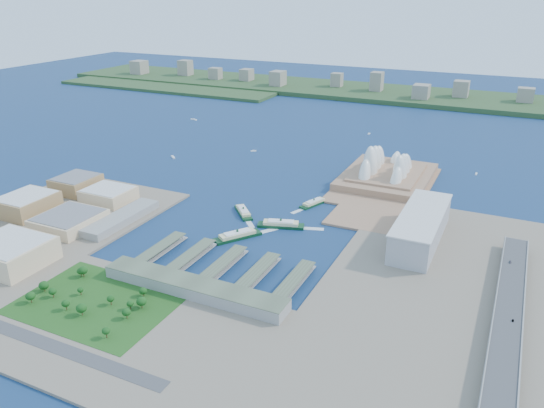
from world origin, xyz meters
The scene contains 25 objects.
ground centered at (0.00, 0.00, 0.00)m, with size 3000.00×3000.00×0.00m, color #10274E.
west_land centered at (-250.00, -105.00, 1.50)m, with size 220.00×390.00×3.00m, color #796D5D.
south_land centered at (0.00, -210.00, 1.50)m, with size 720.00×180.00×3.00m, color #796D5D.
east_land centered at (240.00, -50.00, 1.50)m, with size 240.00×500.00×3.00m, color #796D5D.
peninsula centered at (107.50, 260.00, 1.50)m, with size 135.00×220.00×3.00m, color #9B7154.
far_shore centered at (0.00, 980.00, 6.00)m, with size 2200.00×260.00×12.00m, color #2D4926.
opera_house centered at (105.00, 280.00, 32.00)m, with size 134.00×180.00×58.00m, color white, non-canonical shape.
toaster_building centered at (195.00, 80.00, 20.50)m, with size 45.00×155.00×35.00m, color #99999F.
expressway centered at (300.00, -60.00, 8.93)m, with size 26.00×340.00×11.85m, color gray, non-canonical shape.
west_buildings centered at (-250.00, -70.00, 16.50)m, with size 200.00×280.00×27.00m, color #9C7A4E, non-canonical shape.
ferry_wharves centered at (14.00, -75.00, 4.65)m, with size 184.00×90.00×9.30m, color #4E5943, non-canonical shape.
terminal_building centered at (15.00, -135.00, 9.00)m, with size 200.00×28.00×12.00m, color gray.
park centered at (-60.00, -190.00, 11.00)m, with size 150.00×110.00×16.00m, color #194714, non-canonical shape.
far_skyline centered at (0.00, 960.00, 39.50)m, with size 1900.00×140.00×55.00m, color gray, non-canonical shape.
ferry_a centered at (-38.10, 67.00, 4.89)m, with size 13.16×51.70×9.78m, color #0D3619, non-canonical shape.
ferry_b centered at (36.72, 138.50, 4.58)m, with size 12.32×48.41×9.15m, color #0D3619, non-canonical shape.
ferry_c centered at (-8.89, -2.05, 5.73)m, with size 15.44×60.65×11.47m, color #0D3619, non-canonical shape.
ferry_d centered at (25.30, 50.86, 5.64)m, with size 15.18×59.65×11.28m, color #0D3619, non-canonical shape.
boat_a centered at (-273.56, 236.66, 1.54)m, with size 4.00×16.01×3.09m, color white, non-canonical shape.
boat_b centered at (-160.21, 333.31, 1.40)m, with size 3.64×10.39×2.81m, color white, non-canonical shape.
boat_c centered at (230.06, 375.31, 1.17)m, with size 3.04×10.42×2.34m, color white, non-canonical shape.
boat_d centered at (-400.47, 497.72, 1.48)m, with size 3.83×17.52×2.96m, color white, non-canonical shape.
boat_e centered at (0.16, 548.48, 1.21)m, with size 3.14×9.88×2.43m, color white, non-canonical shape.
car_b centered at (304.00, -69.29, 15.48)m, with size 1.32×3.79×1.25m, color slate.
car_c centered at (296.00, 44.10, 15.56)m, with size 1.98×4.87×1.41m, color slate.
Camera 1 is at (280.93, -512.06, 286.55)m, focal length 35.00 mm.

